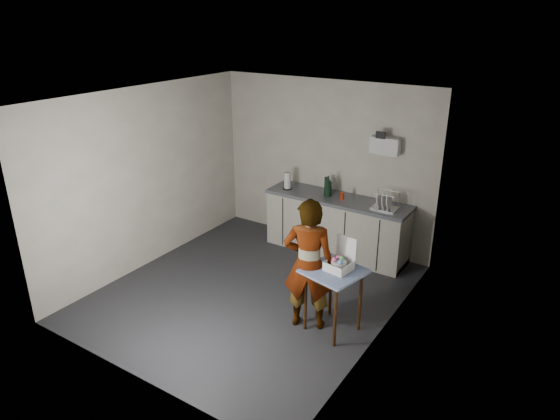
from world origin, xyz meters
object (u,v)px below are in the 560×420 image
Objects in this scene: standing_man at (308,265)px; soda_can at (342,196)px; dish_rack at (385,205)px; paper_towel at (287,181)px; side_table at (334,278)px; kitchen_counter at (337,227)px; dark_bottle at (327,185)px; bakery_box at (340,263)px; soap_bottle at (328,186)px.

standing_man is 1.96m from soda_can.
paper_towel is at bearing -178.99° from dish_rack.
kitchen_counter is at bearing 128.60° from side_table.
bakery_box reaches higher than dark_bottle.
soap_bottle reaches higher than kitchen_counter.
standing_man is at bearing -154.31° from side_table.
paper_towel is (-1.44, 1.85, 0.23)m from standing_man.
dark_bottle is 2.24m from bakery_box.
standing_man is 4.54× the size of dish_rack.
soap_bottle is at bearing -89.79° from standing_man.
standing_man is 14.30× the size of soda_can.
paper_towel reaches higher than side_table.
standing_man is (0.59, -1.93, 0.38)m from kitchen_counter.
soap_bottle reaches higher than soda_can.
soap_bottle is 0.89× the size of dish_rack.
side_table is at bearing -85.79° from dish_rack.
kitchen_counter is 2.83× the size of side_table.
kitchen_counter is 1.38× the size of standing_man.
soap_bottle is (-0.75, 1.90, 0.26)m from standing_man.
dish_rack reaches higher than side_table.
dark_bottle is at bearing 172.25° from dish_rack.
soap_bottle is (-1.05, 1.84, 0.38)m from side_table.
soap_bottle is at bearing -170.64° from kitchen_counter.
soda_can is at bearing -4.17° from soap_bottle.
side_table is at bearing -64.43° from kitchen_counter.
dish_rack is 1.78m from bakery_box.
dark_bottle is at bearing 159.95° from kitchen_counter.
paper_towel is at bearing 147.29° from side_table.
bakery_box reaches higher than soda_can.
standing_man is 2.20m from dark_bottle.
dish_rack is (0.76, -0.05, 0.54)m from kitchen_counter.
bakery_box is (0.04, 0.05, 0.19)m from side_table.
standing_man is at bearing -94.96° from dish_rack.
soda_can is at bearing 126.81° from side_table.
soda_can is (0.25, -0.02, -0.10)m from soap_bottle.
dish_rack is 0.96× the size of bakery_box.
side_table is 2.52m from paper_towel.
side_table is 2.15m from soap_bottle.
bakery_box is (0.17, -1.77, -0.09)m from dish_rack.
dish_rack is at bearing -7.75° from dark_bottle.
dark_bottle reaches higher than soda_can.
standing_man is 6.03× the size of paper_towel.
bakery_box is at bearing -58.31° from dark_bottle.
standing_man reaches higher than kitchen_counter.
soap_bottle is at bearing -53.65° from dark_bottle.
soda_can is (-0.80, 1.82, 0.28)m from side_table.
dark_bottle is at bearing 126.35° from soap_bottle.
kitchen_counter is 2.06m from standing_man.
dark_bottle is at bearing 158.24° from soda_can.
paper_towel is 1.61m from dish_rack.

